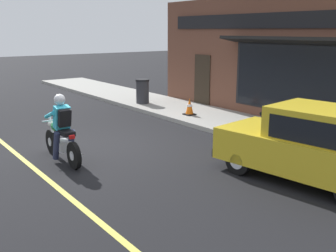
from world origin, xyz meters
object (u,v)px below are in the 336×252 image
(traffic_cone, at_px, (190,107))
(motorcycle_with_rider, at_px, (62,133))
(trash_bin, at_px, (142,91))
(car_hatchback, at_px, (312,146))

(traffic_cone, bearing_deg, motorcycle_with_rider, -162.13)
(trash_bin, bearing_deg, motorcycle_with_rider, -138.88)
(motorcycle_with_rider, xyz_separation_m, trash_bin, (5.32, 4.65, -0.04))
(trash_bin, bearing_deg, traffic_cone, -88.70)
(traffic_cone, bearing_deg, car_hatchback, -106.72)
(car_hatchback, relative_size, traffic_cone, 6.59)
(motorcycle_with_rider, height_order, trash_bin, motorcycle_with_rider)
(car_hatchback, height_order, trash_bin, car_hatchback)
(car_hatchback, height_order, traffic_cone, car_hatchback)
(traffic_cone, bearing_deg, trash_bin, 91.30)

